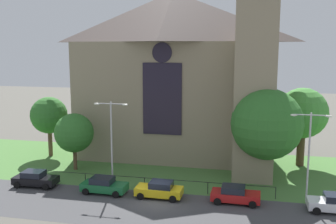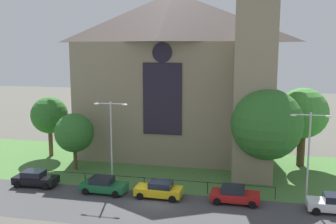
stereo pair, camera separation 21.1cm
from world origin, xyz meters
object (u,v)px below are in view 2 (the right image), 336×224
at_px(streetlamp_far, 309,146).
at_px(parked_car_yellow, 159,190).
at_px(parked_car_black, 35,178).
at_px(church_building, 179,73).
at_px(tree_left_near, 74,133).
at_px(tree_right_far, 303,114).
at_px(parked_car_green, 104,185).
at_px(tree_left_far, 49,115).
at_px(streetlamp_near, 111,133).
at_px(parked_car_white, 334,204).
at_px(tree_right_near, 267,124).
at_px(parked_car_red, 235,195).

xyz_separation_m(streetlamp_far, parked_car_yellow, (-12.77, -1.73, -4.32)).
relative_size(streetlamp_far, parked_car_black, 1.86).
xyz_separation_m(church_building, tree_left_near, (-9.91, -8.65, -6.15)).
height_order(tree_right_far, parked_car_yellow, tree_right_far).
height_order(church_building, parked_car_green, church_building).
xyz_separation_m(church_building, streetlamp_far, (13.92, -13.04, -5.21)).
bearing_deg(tree_left_far, tree_right_far, 4.56).
bearing_deg(tree_right_far, streetlamp_near, -148.68).
bearing_deg(streetlamp_near, tree_right_far, 31.32).
height_order(tree_right_far, parked_car_white, tree_right_far).
bearing_deg(tree_left_near, tree_right_far, 15.70).
relative_size(streetlamp_near, parked_car_green, 1.96).
xyz_separation_m(tree_right_near, streetlamp_near, (-14.41, -4.20, -0.68)).
xyz_separation_m(church_building, parked_car_white, (15.92, -14.79, -9.53)).
bearing_deg(streetlamp_far, church_building, 136.87).
height_order(tree_left_near, parked_car_yellow, tree_left_near).
bearing_deg(parked_car_black, parked_car_white, -2.85).
height_order(parked_car_black, parked_car_white, same).
distance_m(tree_right_far, streetlamp_near, 21.66).
height_order(streetlamp_near, parked_car_yellow, streetlamp_near).
distance_m(tree_right_far, parked_car_green, 23.37).
relative_size(tree_left_near, parked_car_green, 1.47).
xyz_separation_m(streetlamp_near, parked_car_red, (11.79, -1.50, -4.55)).
bearing_deg(parked_car_yellow, streetlamp_far, -171.38).
xyz_separation_m(church_building, parked_car_green, (-4.16, -14.77, -9.53)).
distance_m(tree_right_near, parked_car_green, 16.61).
height_order(tree_left_near, streetlamp_near, streetlamp_near).
xyz_separation_m(tree_right_near, streetlamp_far, (3.46, -4.20, -0.90)).
relative_size(tree_right_near, tree_left_near, 1.51).
relative_size(tree_right_far, parked_car_black, 2.09).
xyz_separation_m(tree_right_far, parked_car_white, (1.38, -13.01, -5.28)).
height_order(tree_right_near, parked_car_black, tree_right_near).
xyz_separation_m(tree_right_far, parked_car_black, (-25.91, -12.67, -5.28)).
bearing_deg(streetlamp_near, tree_left_far, 142.09).
bearing_deg(parked_car_red, parked_car_black, -179.39).
bearing_deg(parked_car_black, tree_right_near, 12.27).
bearing_deg(tree_left_far, streetlamp_far, -16.87).
relative_size(tree_left_far, streetlamp_near, 0.89).
xyz_separation_m(parked_car_green, parked_car_yellow, (5.30, 0.00, 0.00)).
relative_size(parked_car_black, parked_car_red, 1.01).
bearing_deg(streetlamp_far, parked_car_black, -176.80).
relative_size(tree_right_far, parked_car_red, 2.11).
relative_size(tree_right_far, tree_right_near, 0.94).
relative_size(tree_left_far, parked_car_red, 1.75).
height_order(tree_right_far, tree_left_far, tree_right_far).
bearing_deg(parked_car_black, church_building, 49.66).
height_order(church_building, tree_left_far, church_building).
relative_size(tree_right_near, parked_car_black, 2.23).
distance_m(parked_car_green, parked_car_red, 11.99).
distance_m(streetlamp_far, parked_car_red, 7.61).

